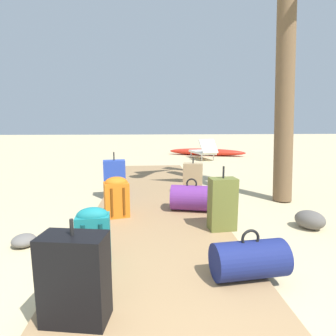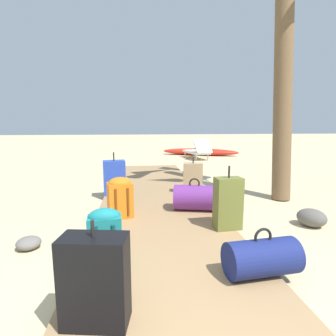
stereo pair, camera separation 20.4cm
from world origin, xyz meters
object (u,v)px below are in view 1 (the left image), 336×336
Objects in this scene: duffel_bag_purple at (191,198)px; lounge_chair at (203,151)px; backpack_teal at (93,236)px; suitcase_olive at (222,204)px; suitcase_tan at (193,179)px; duffel_bag_navy at (249,259)px; suitcase_blue at (115,177)px; backpack_orange at (117,196)px; kayak at (206,152)px; suitcase_black at (75,279)px.

lounge_chair reaches higher than duffel_bag_purple.
suitcase_olive is at bearing 29.28° from backpack_teal.
suitcase_tan is 1.07× the size of duffel_bag_navy.
lounge_chair reaches higher than suitcase_tan.
suitcase_blue is 1.66m from duffel_bag_purple.
suitcase_tan is (1.27, 1.13, -0.01)m from backpack_orange.
backpack_orange is at bearing -111.04° from kayak.
lounge_chair is 0.49× the size of kayak.
duffel_bag_purple reaches higher than duffel_bag_navy.
duffel_bag_purple is (1.15, 1.56, -0.11)m from backpack_teal.
backpack_orange is at bearing 156.77° from suitcase_olive.
backpack_orange reaches higher than duffel_bag_purple.
backpack_teal is 1.00× the size of backpack_orange.
backpack_teal is 2.62m from suitcase_blue.
backpack_orange is at bearing 128.49° from duffel_bag_navy.
suitcase_tan reaches higher than backpack_orange.
duffel_bag_purple is 6.53m from lounge_chair.
duffel_bag_navy is at bearing -89.53° from suitcase_tan.
backpack_orange is 8.34m from kayak.
duffel_bag_navy is at bearing -51.51° from backpack_orange.
backpack_orange is at bearing 88.93° from suitcase_black.
lounge_chair is (1.33, 5.41, -0.04)m from suitcase_tan.
backpack_teal is 9.65m from kayak.
suitcase_black is 0.21× the size of kayak.
lounge_chair is (2.64, 8.58, -0.05)m from suitcase_black.
suitcase_tan is (1.32, 2.50, -0.01)m from backpack_teal.
lounge_chair reaches higher than kayak.
lounge_chair is at bearing 62.30° from suitcase_blue.
suitcase_blue reaches higher than backpack_teal.
lounge_chair reaches higher than backpack_teal.
lounge_chair is (2.60, 6.54, -0.05)m from backpack_orange.
duffel_bag_purple is 0.42× the size of lounge_chair.
suitcase_tan is 6.88m from kayak.
suitcase_tan reaches higher than duffel_bag_navy.
backpack_orange is 7.04m from lounge_chair.
backpack_teal is 1.94m from duffel_bag_purple.
suitcase_black is 2.51m from duffel_bag_purple.
suitcase_blue is at bearing 129.85° from suitcase_olive.
suitcase_black is 0.89× the size of suitcase_olive.
duffel_bag_navy is (0.20, -1.82, -0.03)m from duffel_bag_purple.
lounge_chair is (1.25, 7.12, -0.08)m from suitcase_olive.
kayak is (2.99, 7.78, -0.23)m from backpack_orange.
backpack_teal is 2.83m from suitcase_tan.
suitcase_tan reaches higher than kayak.
duffel_bag_purple is (-0.26, 0.77, -0.13)m from suitcase_olive.
backpack_teal is 0.72× the size of suitcase_blue.
suitcase_black is at bearing -107.09° from lounge_chair.
duffel_bag_purple is at bearing -104.04° from kayak.
suitcase_black is at bearing -87.60° from suitcase_blue.
backpack_orange is 1.26m from suitcase_blue.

